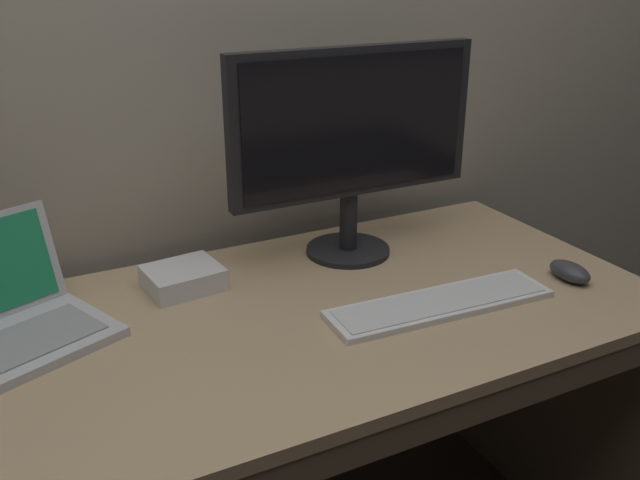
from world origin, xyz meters
TOP-DOWN VIEW (x-y plane):
  - desk at (0.00, -0.01)m, footprint 1.58×0.71m
  - laptop_silver at (-0.44, 0.12)m, footprint 0.39×0.36m
  - external_monitor at (0.29, 0.19)m, footprint 0.57×0.19m
  - wired_keyboard at (0.33, -0.11)m, footprint 0.47×0.14m
  - computer_mouse at (0.64, -0.13)m, footprint 0.06×0.10m
  - external_drive_box at (-0.10, 0.20)m, footprint 0.16×0.14m

SIDE VIEW (x-z plane):
  - desk at x=0.00m, z-range 0.16..0.91m
  - wired_keyboard at x=0.33m, z-range 0.74..0.76m
  - computer_mouse at x=0.64m, z-range 0.74..0.78m
  - external_drive_box at x=-0.10m, z-range 0.74..0.79m
  - laptop_silver at x=-0.44m, z-range 0.68..0.88m
  - external_monitor at x=0.29m, z-range 0.79..1.26m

